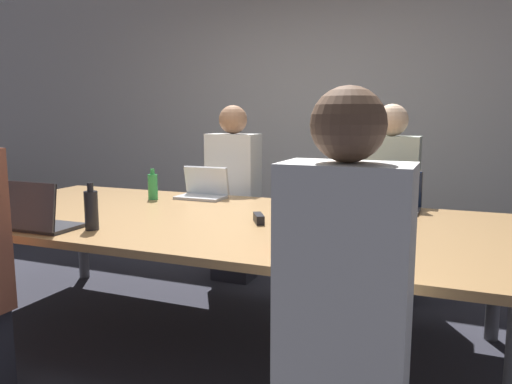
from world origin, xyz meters
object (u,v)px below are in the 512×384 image
Objects in this scene: person_far_right at (389,206)px; stapler at (259,218)px; laptop_near_right at (346,247)px; laptop_far_right at (394,199)px; laptop_far_midleft at (204,189)px; bottle_far_midleft at (153,186)px; laptop_near_left at (36,216)px; bottle_far_right at (349,197)px; cup_near_left at (11,214)px; person_near_right at (343,320)px; cup_near_right at (285,242)px; person_far_midleft at (234,196)px; bottle_near_left at (91,210)px.

person_far_right is 1.25m from stapler.
laptop_far_right is at bearing -91.43° from laptop_near_right.
laptop_far_midleft is 1.59× the size of bottle_far_midleft.
laptop_far_right is at bearing -141.97° from laptop_near_left.
bottle_far_right is 1.10m from laptop_far_midleft.
bottle_far_midleft reaches higher than cup_near_left.
person_far_right is 1.35m from laptop_far_midleft.
laptop_far_right is 1.34m from laptop_far_midleft.
bottle_far_right is (-0.17, -0.58, 0.14)m from person_far_right.
laptop_near_right is at bearing -78.67° from person_near_right.
cup_near_right is at bearing -11.78° from laptop_near_right.
person_near_right is 0.64m from cup_near_right.
laptop_far_right is 0.29m from bottle_far_right.
cup_near_left reaches higher than cup_near_right.
person_far_midleft is at bearing 151.73° from bottle_far_right.
person_far_right reaches higher than laptop_far_right.
laptop_far_midleft is (0.05, 1.13, -0.04)m from bottle_near_left.
laptop_near_right is 3.35× the size of cup_near_right.
laptop_far_right reaches higher than bottle_far_midleft.
cup_near_left is 1.31m from laptop_far_midleft.
bottle_near_left is at bearing -129.34° from person_far_right.
laptop_near_right is at bearing -52.86° from person_far_midleft.
person_far_midleft is (-1.28, 1.69, -0.12)m from laptop_near_right.
laptop_far_midleft is at bearing 87.38° from bottle_near_left.
laptop_far_midleft is (-1.40, 1.69, 0.11)m from person_near_right.
laptop_near_left is 1.45× the size of bottle_near_left.
bottle_near_left is 1.14m from laptop_far_midleft.
bottle_far_midleft is at bearing 105.05° from bottle_near_left.
bottle_far_midleft is at bearing 75.14° from cup_near_left.
person_near_right is at bearing -20.80° from bottle_near_left.
bottle_far_midleft is at bearing -41.19° from person_near_right.
person_far_right reaches higher than cup_near_right.
laptop_near_right is at bearing -88.21° from person_far_right.
bottle_near_left is 0.97m from bottle_far_midleft.
laptop_far_midleft is at bearing -93.83° from person_far_midleft.
person_near_right reaches higher than laptop_near_left.
laptop_near_left is at bearing -141.97° from laptop_far_right.
person_near_right is 5.74× the size of bottle_near_left.
bottle_far_right is at bearing 22.69° from stapler.
laptop_far_right is 0.23× the size of person_far_midleft.
cup_near_right is 1.66m from person_far_right.
laptop_near_right is 3.30× the size of cup_near_left.
cup_near_right is 0.41× the size of bottle_near_left.
laptop_far_right is (1.39, 1.16, -0.03)m from bottle_near_left.
person_far_right is (1.31, 1.60, -0.16)m from bottle_near_left.
stapler is at bearing -24.36° from bottle_far_midleft.
bottle_near_left reaches higher than cup_near_left.
cup_near_left is 0.30× the size of laptop_far_midleft.
bottle_far_right is 0.95× the size of bottle_far_midleft.
cup_near_left is 1.75m from person_far_midleft.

